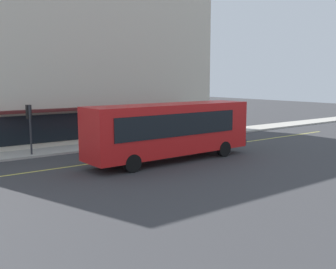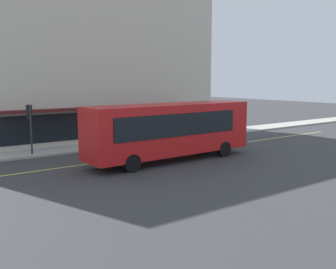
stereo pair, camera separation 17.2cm
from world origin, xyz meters
TOP-DOWN VIEW (x-y plane):
  - ground at (0.00, 0.00)m, footprint 120.00×120.00m
  - sidewalk at (0.00, 5.01)m, footprint 80.00×2.62m
  - lane_centre_stripe at (0.00, 0.00)m, footprint 36.00×0.16m
  - storefront_building at (-2.36, 11.67)m, footprint 23.77×11.31m
  - bus at (-1.51, -2.14)m, footprint 11.18×2.79m
  - traffic_light at (-8.00, 4.42)m, footprint 0.30×0.52m
  - car_white at (2.12, 2.63)m, footprint 4.34×1.94m
  - pedestrian_near_storefront at (3.53, 4.97)m, footprint 0.34×0.34m

SIDE VIEW (x-z plane):
  - ground at x=0.00m, z-range 0.00..0.00m
  - lane_centre_stripe at x=0.00m, z-range 0.00..0.01m
  - sidewalk at x=0.00m, z-range 0.00..0.15m
  - car_white at x=2.12m, z-range -0.02..1.50m
  - pedestrian_near_storefront at x=3.53m, z-range 0.31..1.94m
  - bus at x=-1.51m, z-range 0.24..3.74m
  - traffic_light at x=-8.00m, z-range 0.93..4.13m
  - storefront_building at x=-2.36m, z-range -0.01..14.23m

